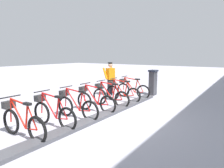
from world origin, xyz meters
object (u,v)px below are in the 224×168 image
at_px(worker_near_rack, 110,78).
at_px(bike_docked_0, 132,89).
at_px(bike_docked_4, 75,105).
at_px(bike_docked_5, 52,112).
at_px(bike_docked_2, 109,96).
at_px(bike_docked_6, 21,121).
at_px(bike_docked_3, 94,100).
at_px(bike_docked_1, 121,92).
at_px(payment_kiosk, 153,82).

bearing_deg(worker_near_rack, bike_docked_0, -172.75).
relative_size(bike_docked_4, bike_docked_5, 1.00).
relative_size(bike_docked_2, bike_docked_6, 1.00).
bearing_deg(bike_docked_2, bike_docked_4, 90.00).
bearing_deg(bike_docked_3, bike_docked_5, 90.00).
relative_size(bike_docked_1, bike_docked_5, 1.00).
bearing_deg(bike_docked_5, payment_kiosk, -95.59).
xyz_separation_m(payment_kiosk, worker_near_rack, (1.70, 1.32, 0.24)).
bearing_deg(bike_docked_3, bike_docked_6, 90.00).
relative_size(bike_docked_0, bike_docked_4, 1.00).
bearing_deg(worker_near_rack, bike_docked_1, 145.12).
xyz_separation_m(bike_docked_0, bike_docked_4, (0.00, 3.73, 0.00)).
bearing_deg(bike_docked_3, worker_near_rack, -66.91).
xyz_separation_m(bike_docked_6, worker_near_rack, (1.13, -5.45, 0.48)).
bearing_deg(bike_docked_0, worker_near_rack, 7.25).
height_order(bike_docked_0, bike_docked_2, same).
distance_m(bike_docked_3, worker_near_rack, 2.93).
xyz_separation_m(bike_docked_4, worker_near_rack, (1.13, -3.59, 0.48)).
xyz_separation_m(payment_kiosk, bike_docked_3, (0.57, 3.97, -0.24)).
distance_m(bike_docked_5, bike_docked_6, 0.93).
distance_m(bike_docked_5, worker_near_rack, 4.68).
xyz_separation_m(bike_docked_4, bike_docked_6, (0.00, 1.87, 0.00)).
bearing_deg(bike_docked_6, worker_near_rack, -78.28).
bearing_deg(bike_docked_5, bike_docked_3, -90.00).
xyz_separation_m(payment_kiosk, bike_docked_2, (0.57, 3.04, -0.24)).
distance_m(bike_docked_3, bike_docked_4, 0.93).
xyz_separation_m(bike_docked_1, bike_docked_2, (0.00, 0.93, 0.00)).
height_order(bike_docked_4, worker_near_rack, worker_near_rack).
bearing_deg(bike_docked_4, bike_docked_5, 90.00).
relative_size(bike_docked_3, worker_near_rack, 1.04).
bearing_deg(bike_docked_0, bike_docked_4, 90.00).
bearing_deg(bike_docked_4, bike_docked_3, -90.00).
bearing_deg(bike_docked_6, payment_kiosk, -94.83).
bearing_deg(bike_docked_1, bike_docked_5, 90.00).
distance_m(bike_docked_1, bike_docked_5, 3.73).
relative_size(bike_docked_0, bike_docked_6, 1.00).
height_order(bike_docked_6, worker_near_rack, worker_near_rack).
relative_size(bike_docked_4, bike_docked_6, 1.00).
distance_m(bike_docked_1, bike_docked_2, 0.93).
bearing_deg(bike_docked_5, bike_docked_4, -90.00).
height_order(bike_docked_0, bike_docked_5, same).
distance_m(bike_docked_0, bike_docked_5, 4.66).
height_order(bike_docked_3, worker_near_rack, worker_near_rack).
bearing_deg(payment_kiosk, worker_near_rack, 37.74).
xyz_separation_m(bike_docked_2, worker_near_rack, (1.13, -1.72, 0.48)).
bearing_deg(bike_docked_4, payment_kiosk, -96.65).
bearing_deg(bike_docked_0, bike_docked_3, 90.00).
xyz_separation_m(bike_docked_5, bike_docked_6, (0.00, 0.93, 0.00)).
relative_size(payment_kiosk, worker_near_rack, 0.77).
bearing_deg(bike_docked_6, bike_docked_0, -90.00).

